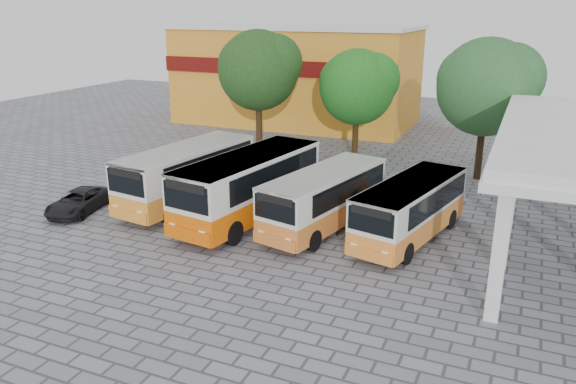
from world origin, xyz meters
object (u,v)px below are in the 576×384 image
at_px(bus_far_left, 187,172).
at_px(parked_car, 79,201).
at_px(bus_centre_left, 249,183).
at_px(bus_centre_right, 325,196).
at_px(bus_far_right, 411,207).

height_order(bus_far_left, parked_car, bus_far_left).
bearing_deg(bus_centre_left, parked_car, -154.73).
distance_m(bus_centre_left, bus_centre_right, 3.69).
distance_m(bus_centre_right, parked_car, 12.35).
bearing_deg(bus_far_right, bus_far_left, -167.98).
distance_m(bus_centre_left, bus_far_right, 7.57).
xyz_separation_m(bus_far_left, bus_centre_right, (7.62, -0.39, -0.16)).
relative_size(bus_centre_right, parked_car, 2.00).
bearing_deg(bus_far_right, bus_centre_right, -163.85).
height_order(bus_far_right, parked_car, bus_far_right).
relative_size(bus_far_left, parked_car, 2.17).
height_order(bus_far_left, bus_far_right, bus_far_left).
xyz_separation_m(bus_far_left, parked_car, (-4.36, -3.24, -1.18)).
distance_m(bus_far_left, bus_centre_right, 7.63).
xyz_separation_m(bus_far_left, bus_far_right, (11.50, -0.16, -0.21)).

